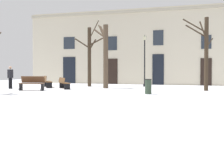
# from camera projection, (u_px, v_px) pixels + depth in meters

# --- Properties ---
(ground_plane) EXTENTS (34.45, 34.45, 0.00)m
(ground_plane) POSITION_uv_depth(u_px,v_px,m) (103.00, 94.00, 15.83)
(ground_plane) COLOR white
(building_facade) EXTENTS (21.53, 0.60, 7.00)m
(building_facade) POSITION_uv_depth(u_px,v_px,m) (135.00, 46.00, 25.10)
(building_facade) COLOR beige
(building_facade) RESTS_ON ground
(tree_right_of_center) EXTENTS (2.02, 1.33, 4.88)m
(tree_right_of_center) POSITION_uv_depth(u_px,v_px,m) (205.00, 51.00, 17.90)
(tree_right_of_center) COLOR #382B1E
(tree_right_of_center) RESTS_ON ground
(tree_left_of_center) EXTENTS (2.51, 1.28, 5.34)m
(tree_left_of_center) POSITION_uv_depth(u_px,v_px,m) (90.00, 55.00, 22.05)
(tree_left_of_center) COLOR #382B1E
(tree_left_of_center) RESTS_ON ground
(tree_foreground) EXTENTS (1.25, 1.11, 4.90)m
(tree_foreground) POSITION_uv_depth(u_px,v_px,m) (105.00, 54.00, 20.20)
(tree_foreground) COLOR #4C3D2D
(tree_foreground) RESTS_ON ground
(streetlamp) EXTENTS (0.30, 0.30, 4.21)m
(streetlamp) POSITION_uv_depth(u_px,v_px,m) (145.00, 55.00, 21.94)
(streetlamp) COLOR black
(streetlamp) RESTS_ON ground
(litter_bin) EXTENTS (0.40, 0.40, 0.87)m
(litter_bin) POSITION_uv_depth(u_px,v_px,m) (148.00, 86.00, 15.63)
(litter_bin) COLOR #2D3D2D
(litter_bin) RESTS_ON ground
(bench_facing_shops) EXTENTS (1.73, 0.67, 0.96)m
(bench_facing_shops) POSITION_uv_depth(u_px,v_px,m) (32.00, 83.00, 18.10)
(bench_facing_shops) COLOR #51331E
(bench_facing_shops) RESTS_ON ground
(bench_near_lamp) EXTENTS (1.38, 1.66, 0.91)m
(bench_near_lamp) POSITION_uv_depth(u_px,v_px,m) (47.00, 81.00, 21.03)
(bench_near_lamp) COLOR brown
(bench_near_lamp) RESTS_ON ground
(bench_far_corner) EXTENTS (1.41, 1.55, 0.82)m
(bench_far_corner) POSITION_uv_depth(u_px,v_px,m) (64.00, 83.00, 19.59)
(bench_far_corner) COLOR brown
(bench_far_corner) RESTS_ON ground
(person_near_bench) EXTENTS (0.23, 0.38, 1.65)m
(person_near_bench) POSITION_uv_depth(u_px,v_px,m) (10.00, 76.00, 19.65)
(person_near_bench) COLOR black
(person_near_bench) RESTS_ON ground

